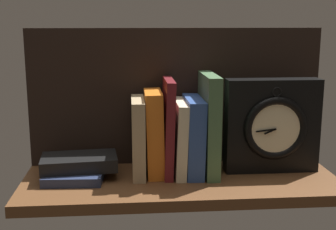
# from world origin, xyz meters

# --- Properties ---
(ground_plane) EXTENTS (0.74, 0.27, 0.03)m
(ground_plane) POSITION_xyz_m (0.00, 0.00, -0.01)
(ground_plane) COLOR brown
(back_panel) EXTENTS (0.74, 0.01, 0.34)m
(back_panel) POSITION_xyz_m (0.00, 0.13, 0.17)
(back_panel) COLOR black
(back_panel) RESTS_ON ground_plane
(book_tan_shortstories) EXTENTS (0.03, 0.14, 0.18)m
(book_tan_shortstories) POSITION_xyz_m (-0.10, 0.04, 0.09)
(book_tan_shortstories) COLOR tan
(book_tan_shortstories) RESTS_ON ground_plane
(book_orange_pandolfini) EXTENTS (0.04, 0.12, 0.20)m
(book_orange_pandolfini) POSITION_xyz_m (-0.06, 0.04, 0.10)
(book_orange_pandolfini) COLOR orange
(book_orange_pandolfini) RESTS_ON ground_plane
(book_maroon_dawkins) EXTENTS (0.03, 0.14, 0.23)m
(book_maroon_dawkins) POSITION_xyz_m (-0.03, 0.04, 0.11)
(book_maroon_dawkins) COLOR maroon
(book_maroon_dawkins) RESTS_ON ground_plane
(book_cream_twain) EXTENTS (0.03, 0.15, 0.18)m
(book_cream_twain) POSITION_xyz_m (-0.00, 0.04, 0.09)
(book_cream_twain) COLOR beige
(book_cream_twain) RESTS_ON ground_plane
(book_blue_modern) EXTENTS (0.04, 0.15, 0.18)m
(book_blue_modern) POSITION_xyz_m (0.03, 0.04, 0.09)
(book_blue_modern) COLOR #2D4C8E
(book_blue_modern) RESTS_ON ground_plane
(book_green_romantic) EXTENTS (0.03, 0.16, 0.24)m
(book_green_romantic) POSITION_xyz_m (0.07, 0.04, 0.12)
(book_green_romantic) COLOR #476B44
(book_green_romantic) RESTS_ON ground_plane
(framed_clock) EXTENTS (0.23, 0.06, 0.23)m
(framed_clock) POSITION_xyz_m (0.22, 0.04, 0.11)
(framed_clock) COLOR black
(framed_clock) RESTS_ON ground_plane
(book_stack_side) EXTENTS (0.18, 0.14, 0.05)m
(book_stack_side) POSITION_xyz_m (-0.24, 0.03, 0.03)
(book_stack_side) COLOR #232D4C
(book_stack_side) RESTS_ON ground_plane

